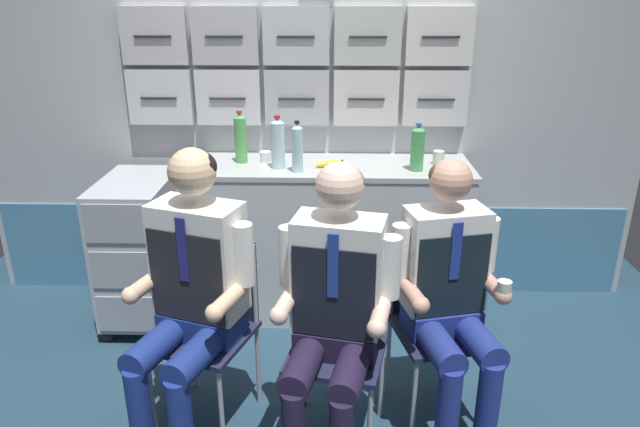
# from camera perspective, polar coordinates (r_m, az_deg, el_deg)

# --- Properties ---
(ground) EXTENTS (4.80, 4.80, 0.04)m
(ground) POSITION_cam_1_polar(r_m,az_deg,el_deg) (2.94, -2.25, -20.28)
(ground) COLOR #203A4C
(galley_bulkhead) EXTENTS (4.20, 0.14, 2.15)m
(galley_bulkhead) POSITION_cam_1_polar(r_m,az_deg,el_deg) (3.67, -1.26, 7.99)
(galley_bulkhead) COLOR #B3B6BB
(galley_bulkhead) RESTS_ON ground
(galley_counter) EXTENTS (1.62, 0.53, 0.96)m
(galley_counter) POSITION_cam_1_polar(r_m,az_deg,el_deg) (3.59, 1.31, -2.54)
(galley_counter) COLOR silver
(galley_counter) RESTS_ON ground
(service_trolley) EXTENTS (0.40, 0.65, 0.90)m
(service_trolley) POSITION_cam_1_polar(r_m,az_deg,el_deg) (3.65, -17.20, -3.15)
(service_trolley) COLOR black
(service_trolley) RESTS_ON ground
(folding_chair_left) EXTENTS (0.51, 0.51, 0.86)m
(folding_chair_left) POSITION_cam_1_polar(r_m,az_deg,el_deg) (2.78, -10.52, -9.33)
(folding_chair_left) COLOR #A8AAAF
(folding_chair_left) RESTS_ON ground
(crew_member_left) EXTENTS (0.56, 0.71, 1.33)m
(crew_member_left) POSITION_cam_1_polar(r_m,az_deg,el_deg) (2.56, -12.60, -6.93)
(crew_member_left) COLOR black
(crew_member_left) RESTS_ON ground
(folding_chair_right) EXTENTS (0.47, 0.48, 0.86)m
(folding_chair_right) POSITION_cam_1_polar(r_m,az_deg,el_deg) (2.63, 2.11, -10.86)
(folding_chair_right) COLOR #A8AAAF
(folding_chair_right) RESTS_ON ground
(crew_member_right) EXTENTS (0.53, 0.68, 1.31)m
(crew_member_right) POSITION_cam_1_polar(r_m,az_deg,el_deg) (2.39, 1.40, -8.92)
(crew_member_right) COLOR black
(crew_member_right) RESTS_ON ground
(folding_chair_by_counter) EXTENTS (0.48, 0.48, 0.86)m
(folding_chair_by_counter) POSITION_cam_1_polar(r_m,az_deg,el_deg) (2.82, 11.07, -8.82)
(folding_chair_by_counter) COLOR #A8AAAF
(folding_chair_by_counter) RESTS_ON ground
(crew_member_by_counter) EXTENTS (0.51, 0.65, 1.27)m
(crew_member_by_counter) POSITION_cam_1_polar(r_m,az_deg,el_deg) (2.61, 12.69, -7.33)
(crew_member_by_counter) COLOR black
(crew_member_by_counter) RESTS_ON ground
(water_bottle_tall) EXTENTS (0.08, 0.08, 0.31)m
(water_bottle_tall) POSITION_cam_1_polar(r_m,az_deg,el_deg) (3.33, -4.16, 6.89)
(water_bottle_tall) COLOR silver
(water_bottle_tall) RESTS_ON galley_counter
(water_bottle_blue_cap) EXTENTS (0.06, 0.06, 0.29)m
(water_bottle_blue_cap) POSITION_cam_1_polar(r_m,az_deg,el_deg) (3.25, -2.24, 6.45)
(water_bottle_blue_cap) COLOR #ADD9E3
(water_bottle_blue_cap) RESTS_ON galley_counter
(water_bottle_clear) EXTENTS (0.07, 0.07, 0.31)m
(water_bottle_clear) POSITION_cam_1_polar(r_m,az_deg,el_deg) (3.47, -7.82, 7.36)
(water_bottle_clear) COLOR #4FA351
(water_bottle_clear) RESTS_ON galley_counter
(sparkling_bottle_green) EXTENTS (0.08, 0.08, 0.27)m
(sparkling_bottle_green) POSITION_cam_1_polar(r_m,az_deg,el_deg) (3.32, 9.57, 6.36)
(sparkling_bottle_green) COLOR #47A157
(sparkling_bottle_green) RESTS_ON galley_counter
(paper_cup_blue) EXTENTS (0.07, 0.07, 0.08)m
(paper_cup_blue) POSITION_cam_1_polar(r_m,az_deg,el_deg) (3.49, 11.57, 5.45)
(paper_cup_blue) COLOR silver
(paper_cup_blue) RESTS_ON galley_counter
(coffee_cup_spare) EXTENTS (0.07, 0.07, 0.06)m
(coffee_cup_spare) POSITION_cam_1_polar(r_m,az_deg,el_deg) (3.49, -5.39, 5.63)
(coffee_cup_spare) COLOR white
(coffee_cup_spare) RESTS_ON galley_counter
(snack_banana) EXTENTS (0.17, 0.10, 0.04)m
(snack_banana) POSITION_cam_1_polar(r_m,az_deg,el_deg) (3.38, 0.89, 4.96)
(snack_banana) COLOR yellow
(snack_banana) RESTS_ON galley_counter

